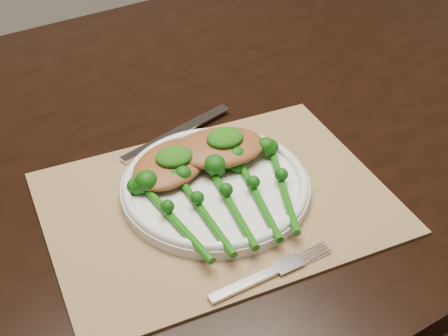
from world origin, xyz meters
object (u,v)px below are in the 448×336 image
placemat (217,202)px  dinner_plate (215,186)px  dining_table (214,282)px  broccolini_bundle (232,207)px  chicken_fillet_left (171,164)px

placemat → dinner_plate: size_ratio=1.76×
placemat → dinner_plate: dinner_plate is taller
dining_table → broccolini_bundle: (-0.08, -0.21, 0.40)m
broccolini_bundle → placemat: bearing=96.9°
placemat → broccolini_bundle: 0.04m
dining_table → placemat: size_ratio=3.85×
chicken_fillet_left → dinner_plate: bearing=-80.8°
dinner_plate → dining_table: bearing=63.9°
dining_table → chicken_fillet_left: 0.43m
broccolini_bundle → dinner_plate: bearing=89.3°
chicken_fillet_left → broccolini_bundle: size_ratio=0.61×
placemat → broccolini_bundle: size_ratio=2.16×
dining_table → dinner_plate: dinner_plate is taller
placemat → broccolini_bundle: (0.00, -0.04, 0.02)m
dining_table → broccolini_bundle: 0.46m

